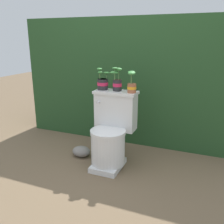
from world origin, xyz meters
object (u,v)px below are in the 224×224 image
object	(u,v)px
potted_plant_midleft	(117,82)
garden_stone	(81,151)
toilet	(111,133)
potted_plant_left	(103,83)
potted_plant_middle	(132,84)

from	to	relation	value
potted_plant_midleft	garden_stone	distance (m)	0.92
toilet	garden_stone	world-z (taller)	toilet
toilet	potted_plant_left	size ratio (longest dim) A/B	3.38
toilet	garden_stone	size ratio (longest dim) A/B	3.68
potted_plant_midleft	potted_plant_left	bearing A→B (deg)	178.26
potted_plant_left	garden_stone	bearing A→B (deg)	-154.69
toilet	potted_plant_midleft	distance (m)	0.54
potted_plant_midleft	potted_plant_middle	distance (m)	0.17
potted_plant_left	toilet	bearing A→B (deg)	-42.85
potted_plant_midleft	potted_plant_middle	size ratio (longest dim) A/B	1.14
toilet	potted_plant_left	bearing A→B (deg)	137.15
potted_plant_left	potted_plant_midleft	world-z (taller)	potted_plant_midleft
toilet	potted_plant_midleft	size ratio (longest dim) A/B	3.16
toilet	potted_plant_midleft	bearing A→B (deg)	87.46
potted_plant_midleft	garden_stone	world-z (taller)	potted_plant_midleft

